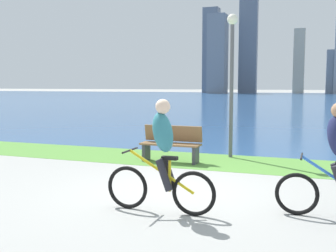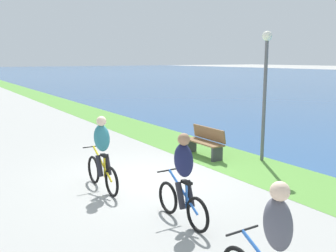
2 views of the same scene
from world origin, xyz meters
name	(u,v)px [view 1 (image 1 of 2)]	position (x,y,z in m)	size (l,w,h in m)	color
ground_plane	(179,192)	(0.00, 0.00, 0.00)	(300.00, 300.00, 0.00)	#9E9E99
grass_strip_bayside	(217,162)	(0.00, 3.01, 0.00)	(120.00, 2.18, 0.01)	#59933D
bay_water_surface	(296,99)	(0.00, 48.73, 0.00)	(300.00, 89.24, 0.00)	#2D568C
cyclist_lead	(162,157)	(0.13, -1.21, 0.84)	(1.73, 0.52, 1.71)	black
cyclist_trailing	(336,161)	(2.56, -0.66, 0.83)	(1.59, 0.52, 1.67)	black
bench_near_path	(171,144)	(-1.07, 2.63, 0.45)	(1.50, 0.47, 0.90)	brown
lamppost_tall	(232,64)	(0.20, 3.77, 2.45)	(0.28, 0.28, 3.72)	#595960
city_skyline_far_shore	(320,49)	(2.94, 86.52, 9.52)	(49.33, 12.27, 27.27)	slate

